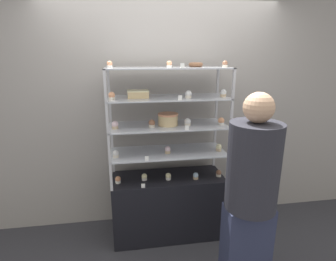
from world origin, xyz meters
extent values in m
plane|color=#2D2D33|center=(0.00, 0.00, 0.00)|extent=(20.00, 20.00, 0.00)
cube|color=gray|center=(0.00, 0.37, 1.30)|extent=(8.00, 0.05, 2.60)
cube|color=black|center=(0.00, 0.00, 0.35)|extent=(1.18, 0.46, 0.69)
cube|color=#B7B7BC|center=(-0.58, 0.22, 0.83)|extent=(0.02, 0.02, 0.28)
cube|color=#B7B7BC|center=(0.58, 0.22, 0.83)|extent=(0.02, 0.02, 0.28)
cube|color=#B7B7BC|center=(-0.58, -0.22, 0.83)|extent=(0.02, 0.02, 0.28)
cube|color=#B7B7BC|center=(0.58, -0.22, 0.83)|extent=(0.02, 0.02, 0.28)
cube|color=#B7BCC6|center=(0.00, 0.00, 0.97)|extent=(1.18, 0.46, 0.01)
cube|color=#B7B7BC|center=(-0.58, 0.22, 1.12)|extent=(0.02, 0.02, 0.28)
cube|color=#B7B7BC|center=(0.58, 0.22, 1.12)|extent=(0.02, 0.02, 0.28)
cube|color=#B7B7BC|center=(-0.58, -0.22, 1.12)|extent=(0.02, 0.02, 0.28)
cube|color=#B7B7BC|center=(0.58, -0.22, 1.12)|extent=(0.02, 0.02, 0.28)
cube|color=#B7BCC6|center=(0.00, 0.00, 1.25)|extent=(1.18, 0.46, 0.01)
cube|color=#B7B7BC|center=(-0.58, 0.22, 1.40)|extent=(0.02, 0.02, 0.28)
cube|color=#B7B7BC|center=(0.58, 0.22, 1.40)|extent=(0.02, 0.02, 0.28)
cube|color=#B7B7BC|center=(-0.58, -0.22, 1.40)|extent=(0.02, 0.02, 0.28)
cube|color=#B7B7BC|center=(0.58, -0.22, 1.40)|extent=(0.02, 0.02, 0.28)
cube|color=#B7BCC6|center=(0.00, 0.00, 1.54)|extent=(1.18, 0.46, 0.01)
cube|color=#B7B7BC|center=(-0.58, 0.22, 1.68)|extent=(0.02, 0.02, 0.28)
cube|color=#B7B7BC|center=(0.58, 0.22, 1.68)|extent=(0.02, 0.02, 0.28)
cube|color=#B7B7BC|center=(-0.58, -0.22, 1.68)|extent=(0.02, 0.02, 0.28)
cube|color=#B7B7BC|center=(0.58, -0.22, 1.68)|extent=(0.02, 0.02, 0.28)
cube|color=#B7BCC6|center=(0.00, 0.00, 1.82)|extent=(1.18, 0.46, 0.01)
cylinder|color=#DBBC84|center=(0.00, 0.00, 1.31)|extent=(0.20, 0.20, 0.10)
cylinder|color=#E5996B|center=(0.00, 0.00, 1.37)|extent=(0.20, 0.20, 0.02)
cube|color=#DBBC84|center=(-0.29, 0.02, 1.57)|extent=(0.20, 0.18, 0.06)
cube|color=#F4EAB2|center=(-0.29, 0.02, 1.61)|extent=(0.20, 0.18, 0.01)
cylinder|color=white|center=(-0.52, -0.07, 0.71)|extent=(0.05, 0.05, 0.03)
sphere|color=#E5996B|center=(-0.52, -0.07, 0.73)|extent=(0.06, 0.06, 0.06)
cylinder|color=white|center=(-0.25, -0.04, 0.71)|extent=(0.05, 0.05, 0.03)
sphere|color=#F4EAB2|center=(-0.25, -0.04, 0.73)|extent=(0.06, 0.06, 0.06)
cylinder|color=white|center=(-0.01, -0.07, 0.71)|extent=(0.05, 0.05, 0.03)
sphere|color=#F4EAB2|center=(-0.01, -0.07, 0.73)|extent=(0.06, 0.06, 0.06)
cylinder|color=#CCB28C|center=(0.28, -0.10, 0.71)|extent=(0.05, 0.05, 0.03)
sphere|color=silver|center=(0.28, -0.10, 0.73)|extent=(0.06, 0.06, 0.06)
cylinder|color=beige|center=(0.54, -0.07, 0.71)|extent=(0.05, 0.05, 0.03)
sphere|color=#8C5B42|center=(0.54, -0.07, 0.73)|extent=(0.06, 0.06, 0.06)
cube|color=white|center=(-0.28, -0.21, 0.71)|extent=(0.04, 0.00, 0.04)
cylinder|color=beige|center=(-0.53, -0.08, 0.99)|extent=(0.06, 0.06, 0.03)
sphere|color=white|center=(-0.53, -0.08, 1.02)|extent=(0.06, 0.06, 0.06)
cylinder|color=#CCB28C|center=(-0.01, -0.05, 0.99)|extent=(0.06, 0.06, 0.03)
sphere|color=silver|center=(-0.01, -0.05, 1.02)|extent=(0.06, 0.06, 0.06)
cylinder|color=#CCB28C|center=(0.53, -0.06, 0.99)|extent=(0.06, 0.06, 0.03)
sphere|color=#F4EAB2|center=(0.53, -0.06, 1.02)|extent=(0.06, 0.06, 0.06)
cube|color=white|center=(-0.24, -0.21, 1.00)|extent=(0.04, 0.00, 0.04)
cylinder|color=#CCB28C|center=(-0.52, -0.06, 1.27)|extent=(0.06, 0.06, 0.03)
sphere|color=silver|center=(-0.52, -0.06, 1.30)|extent=(0.06, 0.06, 0.06)
cylinder|color=beige|center=(-0.17, -0.05, 1.27)|extent=(0.06, 0.06, 0.03)
sphere|color=#8C5B42|center=(-0.17, -0.05, 1.30)|extent=(0.06, 0.06, 0.06)
cylinder|color=beige|center=(0.19, -0.05, 1.27)|extent=(0.06, 0.06, 0.03)
sphere|color=white|center=(0.19, -0.05, 1.30)|extent=(0.06, 0.06, 0.06)
cylinder|color=white|center=(0.53, -0.07, 1.27)|extent=(0.06, 0.06, 0.03)
sphere|color=#E5996B|center=(0.53, -0.07, 1.30)|extent=(0.06, 0.06, 0.06)
cube|color=white|center=(0.15, -0.21, 1.28)|extent=(0.04, 0.00, 0.04)
cylinder|color=beige|center=(-0.53, -0.09, 1.56)|extent=(0.06, 0.06, 0.03)
sphere|color=#E5996B|center=(-0.53, -0.09, 1.59)|extent=(0.06, 0.06, 0.06)
cylinder|color=beige|center=(0.18, -0.10, 1.56)|extent=(0.06, 0.06, 0.03)
sphere|color=white|center=(0.18, -0.10, 1.59)|extent=(0.06, 0.06, 0.06)
cylinder|color=#CCB28C|center=(0.54, -0.06, 1.56)|extent=(0.06, 0.06, 0.03)
sphere|color=white|center=(0.54, -0.06, 1.59)|extent=(0.06, 0.06, 0.06)
cube|color=white|center=(0.08, -0.21, 1.56)|extent=(0.04, 0.00, 0.04)
cylinder|color=white|center=(-0.54, -0.07, 1.84)|extent=(0.05, 0.05, 0.02)
sphere|color=#E5996B|center=(-0.54, -0.07, 1.86)|extent=(0.05, 0.05, 0.05)
cylinder|color=white|center=(0.00, -0.08, 1.84)|extent=(0.05, 0.05, 0.02)
sphere|color=#E5996B|center=(0.00, -0.08, 1.86)|extent=(0.05, 0.05, 0.05)
cylinder|color=beige|center=(0.53, -0.09, 1.84)|extent=(0.05, 0.05, 0.02)
sphere|color=#8C5B42|center=(0.53, -0.09, 1.86)|extent=(0.05, 0.05, 0.05)
cube|color=white|center=(0.10, -0.21, 1.85)|extent=(0.04, 0.00, 0.04)
torus|color=brown|center=(0.29, 0.06, 1.85)|extent=(0.14, 0.14, 0.04)
cube|color=#282D47|center=(0.52, -0.82, 0.39)|extent=(0.37, 0.21, 0.78)
cylinder|color=#26262D|center=(0.52, -0.82, 1.12)|extent=(0.39, 0.39, 0.68)
sphere|color=tan|center=(0.52, -0.82, 1.58)|extent=(0.22, 0.22, 0.22)
camera|label=1|loc=(-0.39, -2.52, 1.92)|focal=28.00mm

